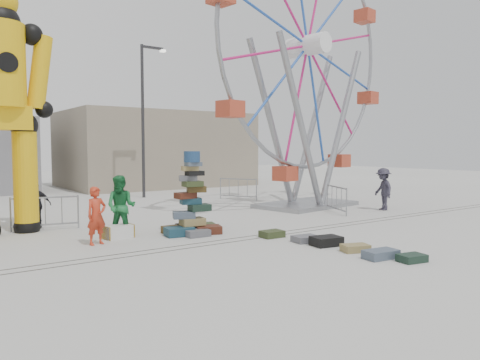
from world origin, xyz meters
TOP-DOWN VIEW (x-y plane):
  - ground at (0.00, 0.00)m, footprint 90.00×90.00m
  - track_line_near at (0.00, 0.60)m, footprint 40.00×0.04m
  - track_line_far at (0.00, 1.00)m, footprint 40.00×0.04m
  - building_right at (7.00, 20.00)m, footprint 12.00×8.00m
  - lamp_post_right at (3.09, 13.00)m, footprint 1.41×0.25m
  - suitcase_tower at (-0.13, 2.38)m, footprint 1.89×1.59m
  - crash_test_dummy at (-4.76, 5.63)m, footprint 3.07×1.35m
  - ferris_wheel at (7.37, 5.21)m, footprint 10.76×3.33m
  - steamer_trunk at (-2.23, 3.00)m, footprint 0.87×0.57m
  - row_case_0 at (1.52, 0.50)m, footprint 0.68×0.51m
  - row_case_1 at (1.85, -0.58)m, footprint 0.76×0.59m
  - row_case_2 at (1.96, -1.27)m, footprint 0.88×0.68m
  - row_case_3 at (2.03, -2.22)m, footprint 0.79×0.63m
  - row_case_4 at (1.94, -3.07)m, footprint 0.90×0.57m
  - row_case_5 at (2.27, -3.69)m, footprint 0.70×0.54m
  - barricade_dummy_c at (-3.64, 5.63)m, footprint 1.98×0.52m
  - barricade_wheel_front at (6.94, 2.98)m, footprint 0.94×1.85m
  - barricade_wheel_back at (6.46, 9.21)m, footprint 1.11×1.77m
  - pedestrian_red at (-3.04, 2.47)m, footprint 0.65×0.51m
  - pedestrian_green at (-2.12, 3.03)m, footprint 1.13×1.11m
  - pedestrian_black at (-3.79, 6.16)m, footprint 0.96×0.53m
  - pedestrian_grey at (9.18, 2.43)m, footprint 1.07×1.32m

SIDE VIEW (x-z plane):
  - ground at x=0.00m, z-range 0.00..0.00m
  - track_line_near at x=0.00m, z-range 0.00..0.01m
  - track_line_far at x=0.00m, z-range 0.00..0.01m
  - row_case_5 at x=2.27m, z-range 0.00..0.18m
  - row_case_1 at x=1.85m, z-range 0.00..0.18m
  - row_case_3 at x=2.03m, z-range 0.00..0.19m
  - row_case_0 at x=1.52m, z-range 0.00..0.20m
  - row_case_4 at x=1.94m, z-range 0.00..0.21m
  - row_case_2 at x=1.96m, z-range 0.00..0.25m
  - steamer_trunk at x=-2.23m, z-range 0.00..0.38m
  - barricade_dummy_c at x=-3.64m, z-range 0.00..1.10m
  - barricade_wheel_front at x=6.94m, z-range 0.00..1.10m
  - barricade_wheel_back at x=6.46m, z-range 0.00..1.10m
  - suitcase_tower at x=-0.13m, z-range -0.56..1.98m
  - pedestrian_black at x=-3.79m, z-range 0.00..1.55m
  - pedestrian_red at x=-3.04m, z-range 0.00..1.59m
  - pedestrian_grey at x=9.18m, z-range 0.00..1.78m
  - pedestrian_green at x=-2.12m, z-range 0.00..1.84m
  - building_right at x=7.00m, z-range 0.00..5.00m
  - crash_test_dummy at x=-4.76m, z-range 0.21..7.94m
  - lamp_post_right at x=3.09m, z-range 0.48..8.48m
  - ferris_wheel at x=7.37m, z-range -0.10..12.51m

